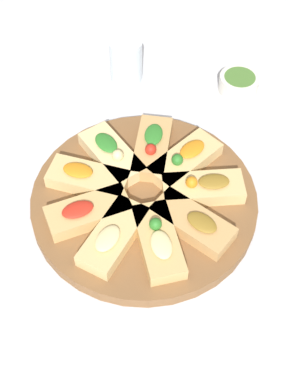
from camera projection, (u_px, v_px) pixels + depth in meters
name	position (u px, v px, depth m)	size (l,w,h in m)	color
ground_plane	(144.00, 205.00, 0.88)	(3.00, 3.00, 0.00)	silver
serving_board	(144.00, 201.00, 0.87)	(0.37, 0.37, 0.02)	brown
focaccia_slice_0	(87.00, 210.00, 0.83)	(0.13, 0.06, 0.03)	tan
focaccia_slice_1	(113.00, 236.00, 0.80)	(0.14, 0.12, 0.03)	#DBB775
focaccia_slice_2	(158.00, 241.00, 0.80)	(0.08, 0.14, 0.04)	tan
focaccia_slice_3	(193.00, 223.00, 0.82)	(0.11, 0.14, 0.03)	tan
focaccia_slice_4	(203.00, 188.00, 0.86)	(0.14, 0.10, 0.04)	#DBB775
focaccia_slice_5	(185.00, 160.00, 0.89)	(0.14, 0.10, 0.04)	#DBB775
focaccia_slice_6	(152.00, 147.00, 0.91)	(0.12, 0.14, 0.04)	tan
focaccia_slice_7	(112.00, 154.00, 0.90)	(0.08, 0.14, 0.04)	#E5C689
focaccia_slice_8	(87.00, 178.00, 0.87)	(0.13, 0.13, 0.03)	#DBB775
water_glass	(126.00, 61.00, 1.03)	(0.06, 0.06, 0.09)	silver
dipping_bowl	(239.00, 83.00, 1.03)	(0.08, 0.08, 0.03)	silver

